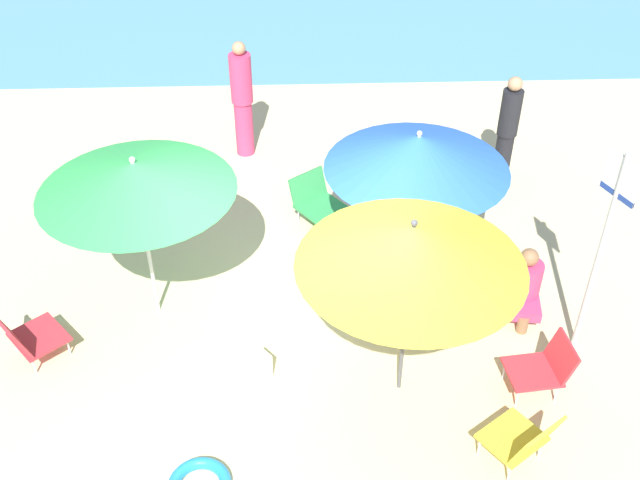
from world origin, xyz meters
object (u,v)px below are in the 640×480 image
umbrella_blue (418,152)px  beach_chair_b (316,199)px  person_b (525,285)px  beach_chair_c (26,336)px  warning_sign (606,231)px  beach_bag (257,367)px  beach_chair_d (544,366)px  person_a (507,131)px  umbrella_yellow (412,246)px  person_c (242,99)px  beach_chair_a (523,439)px  umbrella_green (135,177)px

umbrella_blue → beach_chair_b: bearing=140.9°
person_b → beach_chair_c: bearing=-75.9°
warning_sign → beach_bag: (-3.32, -0.35, -1.34)m
beach_chair_d → person_a: person_a is taller
umbrella_blue → person_b: size_ratio=2.42×
umbrella_yellow → person_b: (1.45, 1.02, -1.38)m
warning_sign → person_c: bearing=109.1°
beach_chair_a → beach_chair_b: (-1.68, 3.80, -0.06)m
umbrella_blue → warning_sign: size_ratio=0.87×
person_b → warning_sign: 1.28m
beach_chair_d → person_b: size_ratio=0.74×
beach_chair_a → warning_sign: (0.96, 1.47, 1.14)m
person_a → person_c: person_c is taller
umbrella_yellow → beach_bag: bearing=173.1°
beach_chair_d → umbrella_green: bearing=-24.6°
umbrella_green → beach_chair_b: 2.84m
beach_chair_b → umbrella_blue: bearing=13.4°
umbrella_yellow → beach_chair_d: 2.01m
beach_chair_d → person_c: 5.55m
umbrella_green → beach_bag: umbrella_green is taller
umbrella_green → beach_bag: 2.22m
beach_chair_a → beach_bag: size_ratio=2.49×
umbrella_yellow → person_b: bearing=35.0°
umbrella_green → umbrella_blue: (2.88, 0.77, -0.26)m
umbrella_yellow → beach_chair_b: bearing=104.3°
umbrella_blue → person_b: umbrella_blue is taller
beach_chair_a → beach_chair_b: 4.16m
beach_chair_a → person_b: 2.03m
umbrella_green → beach_bag: size_ratio=6.71×
umbrella_green → beach_bag: (1.12, -1.04, -1.61)m
umbrella_green → beach_chair_a: (3.49, -2.16, -1.40)m
beach_chair_d → beach_bag: (-2.79, 0.25, -0.18)m
umbrella_blue → beach_chair_a: 3.20m
beach_bag → umbrella_green: bearing=137.3°
person_c → warning_sign: 5.42m
beach_chair_b → beach_bag: bearing=-51.7°
umbrella_blue → beach_bag: bearing=-134.1°
beach_chair_a → beach_chair_d: bearing=-61.3°
umbrella_green → beach_chair_c: 1.99m
beach_bag → umbrella_yellow: bearing=-6.9°
umbrella_yellow → beach_bag: 2.17m
beach_chair_d → person_b: 1.10m
beach_chair_d → beach_bag: size_ratio=2.12×
person_a → beach_bag: person_a is taller
beach_chair_c → person_c: bearing=21.9°
beach_chair_a → person_a: size_ratio=0.47×
person_a → warning_sign: warning_sign is taller
umbrella_yellow → warning_sign: (1.92, 0.52, -0.29)m
umbrella_yellow → beach_chair_c: (-3.73, 0.53, -1.46)m
beach_chair_d → person_b: (0.07, 1.09, 0.08)m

